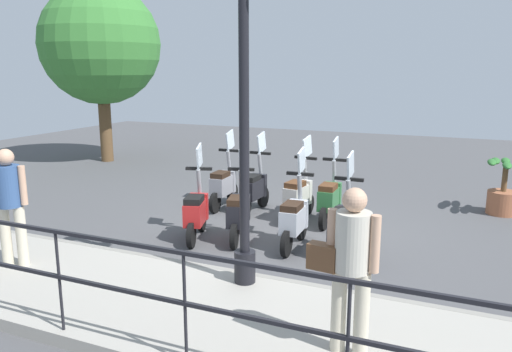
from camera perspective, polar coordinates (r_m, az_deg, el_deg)
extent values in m
plane|color=#4C4C4F|center=(8.66, 2.52, -6.37)|extent=(28.00, 28.00, 0.00)
cube|color=#A39E93|center=(5.97, -8.92, -14.62)|extent=(2.20, 20.00, 0.15)
cube|color=gray|center=(6.79, -4.11, -11.07)|extent=(0.10, 20.00, 0.15)
cube|color=black|center=(4.79, -15.79, -7.22)|extent=(0.04, 16.00, 0.04)
cube|color=black|center=(4.97, -15.47, -12.37)|extent=(0.04, 16.00, 0.04)
cylinder|color=black|center=(4.11, 10.44, -18.42)|extent=(0.03, 0.03, 1.05)
cylinder|color=black|center=(4.60, -8.11, -14.82)|extent=(0.03, 0.03, 1.05)
cylinder|color=black|center=(5.45, -21.54, -11.16)|extent=(0.03, 0.03, 1.05)
cylinder|color=black|center=(6.29, -1.29, -10.30)|extent=(0.26, 0.26, 0.40)
cylinder|color=black|center=(5.84, -1.37, 6.37)|extent=(0.12, 0.12, 4.03)
cylinder|color=beige|center=(4.80, 11.96, -15.32)|extent=(0.14, 0.14, 0.82)
cylinder|color=beige|center=(4.86, 9.42, -14.83)|extent=(0.14, 0.14, 0.82)
cylinder|color=beige|center=(4.56, 11.02, -7.39)|extent=(0.36, 0.36, 0.55)
sphere|color=tan|center=(4.45, 11.22, -2.71)|extent=(0.22, 0.22, 0.22)
cylinder|color=tan|center=(4.50, 13.45, -7.58)|extent=(0.09, 0.09, 0.52)
cylinder|color=tan|center=(4.62, 8.67, -6.84)|extent=(0.09, 0.09, 0.52)
cube|color=brown|center=(4.66, 7.67, -9.12)|extent=(0.17, 0.29, 0.24)
cylinder|color=beige|center=(7.52, -26.70, -6.12)|extent=(0.14, 0.14, 0.82)
cylinder|color=beige|center=(7.41, -25.22, -6.23)|extent=(0.14, 0.14, 0.82)
cylinder|color=#335184|center=(7.29, -26.47, -1.05)|extent=(0.41, 0.41, 0.55)
sphere|color=tan|center=(7.22, -26.75, 1.92)|extent=(0.22, 0.22, 0.22)
cylinder|color=tan|center=(7.19, -25.10, -0.97)|extent=(0.09, 0.09, 0.52)
cylinder|color=brown|center=(15.68, -16.82, 5.51)|extent=(0.36, 0.36, 2.14)
sphere|color=#387A33|center=(15.60, -17.37, 14.17)|extent=(3.46, 3.46, 3.46)
cylinder|color=#9E5B3D|center=(10.72, 26.31, -2.74)|extent=(0.56, 0.56, 0.45)
cylinder|color=brown|center=(10.62, 26.55, -0.26)|extent=(0.10, 0.10, 0.50)
ellipsoid|color=#2D6B2D|center=(10.81, 26.64, 1.55)|extent=(0.56, 0.16, 0.10)
ellipsoid|color=#2D6B2D|center=(10.32, 26.77, 1.09)|extent=(0.56, 0.16, 0.10)
ellipsoid|color=#2D6B2D|center=(10.55, 25.35, 1.44)|extent=(0.56, 0.16, 0.10)
ellipsoid|color=#2D6B2D|center=(10.73, 25.70, 1.57)|extent=(0.56, 0.16, 0.10)
cylinder|color=black|center=(8.00, 10.59, -6.65)|extent=(0.40, 0.09, 0.40)
cylinder|color=black|center=(7.24, 9.00, -8.63)|extent=(0.40, 0.09, 0.40)
cube|color=black|center=(7.45, 9.75, -5.77)|extent=(0.60, 0.29, 0.36)
cube|color=black|center=(7.71, 10.30, -5.01)|extent=(0.12, 0.30, 0.44)
cube|color=black|center=(7.32, 9.67, -4.21)|extent=(0.40, 0.27, 0.10)
cylinder|color=gray|center=(7.67, 10.51, -2.35)|extent=(0.18, 0.07, 0.55)
cube|color=black|center=(7.61, 10.59, -0.34)|extent=(0.07, 0.44, 0.05)
cube|color=silver|center=(7.63, 10.76, 1.21)|extent=(0.39, 0.04, 0.42)
cylinder|color=black|center=(8.25, 5.24, -5.89)|extent=(0.40, 0.10, 0.40)
cylinder|color=black|center=(7.50, 3.49, -7.74)|extent=(0.40, 0.10, 0.40)
cube|color=#B7BCC6|center=(7.71, 4.26, -5.00)|extent=(0.61, 0.31, 0.36)
cube|color=#B7BCC6|center=(7.97, 4.87, -4.28)|extent=(0.13, 0.30, 0.44)
cube|color=black|center=(7.58, 4.14, -3.48)|extent=(0.41, 0.28, 0.10)
cylinder|color=gray|center=(7.93, 5.04, -1.70)|extent=(0.19, 0.08, 0.55)
cube|color=black|center=(7.87, 5.07, 0.24)|extent=(0.08, 0.44, 0.05)
cube|color=silver|center=(7.89, 5.22, 1.74)|extent=(0.39, 0.05, 0.42)
cylinder|color=black|center=(8.58, -1.51, -5.12)|extent=(0.41, 0.18, 0.40)
cylinder|color=black|center=(7.81, -2.50, -6.92)|extent=(0.41, 0.18, 0.40)
cube|color=black|center=(8.03, -2.10, -4.27)|extent=(0.65, 0.43, 0.36)
cube|color=black|center=(8.30, -1.75, -3.57)|extent=(0.20, 0.32, 0.44)
cube|color=black|center=(7.90, -2.20, -2.81)|extent=(0.46, 0.36, 0.10)
cylinder|color=gray|center=(8.27, -1.70, -1.09)|extent=(0.19, 0.12, 0.55)
cube|color=black|center=(8.21, -1.71, 0.77)|extent=(0.18, 0.44, 0.05)
cube|color=silver|center=(8.23, -1.65, 2.22)|extent=(0.38, 0.13, 0.42)
cylinder|color=black|center=(8.68, -6.19, -4.99)|extent=(0.41, 0.20, 0.40)
cylinder|color=black|center=(7.91, -7.41, -6.75)|extent=(0.41, 0.20, 0.40)
cube|color=#B21E1E|center=(8.13, -6.95, -4.14)|extent=(0.66, 0.45, 0.36)
cube|color=#B21E1E|center=(8.40, -6.53, -3.46)|extent=(0.21, 0.32, 0.44)
cube|color=black|center=(8.00, -7.10, -2.70)|extent=(0.46, 0.37, 0.10)
cylinder|color=gray|center=(8.37, -6.50, -1.00)|extent=(0.20, 0.12, 0.55)
cube|color=black|center=(8.31, -6.55, 0.84)|extent=(0.19, 0.44, 0.05)
cube|color=silver|center=(8.33, -6.50, 2.27)|extent=(0.38, 0.15, 0.42)
cylinder|color=black|center=(9.53, 9.02, -3.50)|extent=(0.40, 0.09, 0.40)
cylinder|color=black|center=(8.76, 7.73, -4.87)|extent=(0.40, 0.09, 0.40)
cube|color=#2D6B38|center=(8.99, 8.32, -2.59)|extent=(0.60, 0.29, 0.36)
cube|color=#2D6B38|center=(9.26, 8.77, -2.04)|extent=(0.12, 0.30, 0.44)
cube|color=#4C2D19|center=(8.87, 8.25, -1.26)|extent=(0.40, 0.27, 0.10)
cylinder|color=gray|center=(9.24, 8.93, 0.18)|extent=(0.18, 0.07, 0.55)
cube|color=black|center=(9.18, 8.99, 1.86)|extent=(0.07, 0.44, 0.05)
cube|color=silver|center=(9.21, 9.12, 3.14)|extent=(0.39, 0.04, 0.42)
cylinder|color=black|center=(9.64, 5.97, -3.23)|extent=(0.41, 0.13, 0.40)
cylinder|color=black|center=(8.92, 3.71, -4.46)|extent=(0.41, 0.13, 0.40)
cube|color=beige|center=(9.13, 4.68, -2.26)|extent=(0.63, 0.35, 0.36)
cube|color=beige|center=(9.38, 5.46, -1.76)|extent=(0.16, 0.31, 0.44)
cube|color=#4C2D19|center=(9.02, 4.51, -0.94)|extent=(0.43, 0.31, 0.10)
cylinder|color=gray|center=(9.36, 5.67, 0.42)|extent=(0.19, 0.09, 0.55)
cube|color=black|center=(9.30, 5.70, 2.08)|extent=(0.12, 0.44, 0.05)
cube|color=silver|center=(9.33, 5.88, 3.35)|extent=(0.39, 0.08, 0.42)
cylinder|color=black|center=(10.12, 0.84, -2.43)|extent=(0.40, 0.09, 0.40)
cylinder|color=black|center=(9.40, -1.27, -3.58)|extent=(0.40, 0.09, 0.40)
cube|color=black|center=(9.61, -0.40, -1.49)|extent=(0.61, 0.30, 0.36)
cube|color=black|center=(9.86, 0.33, -1.02)|extent=(0.13, 0.30, 0.44)
cube|color=black|center=(9.50, -0.58, -0.23)|extent=(0.41, 0.27, 0.10)
cylinder|color=gray|center=(9.84, 0.48, 1.07)|extent=(0.18, 0.08, 0.55)
cube|color=black|center=(9.79, 0.49, 2.65)|extent=(0.07, 0.44, 0.05)
cube|color=silver|center=(9.81, 0.64, 3.85)|extent=(0.39, 0.04, 0.42)
cylinder|color=black|center=(10.44, -2.71, -1.97)|extent=(0.40, 0.09, 0.40)
cylinder|color=black|center=(9.72, -4.71, -3.08)|extent=(0.40, 0.09, 0.40)
cube|color=gray|center=(9.94, -3.90, -1.06)|extent=(0.61, 0.30, 0.36)
cube|color=gray|center=(10.19, -3.21, -0.61)|extent=(0.13, 0.30, 0.44)
cube|color=black|center=(9.83, -4.10, 0.16)|extent=(0.41, 0.27, 0.10)
cylinder|color=gray|center=(10.17, -3.09, 1.42)|extent=(0.19, 0.08, 0.55)
cube|color=black|center=(10.12, -3.11, 2.94)|extent=(0.07, 0.44, 0.05)
cube|color=silver|center=(10.15, -2.98, 4.11)|extent=(0.39, 0.04, 0.42)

